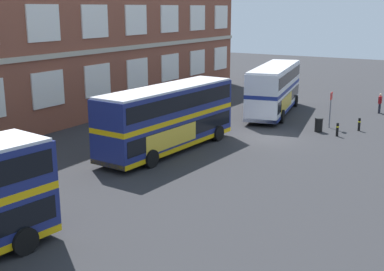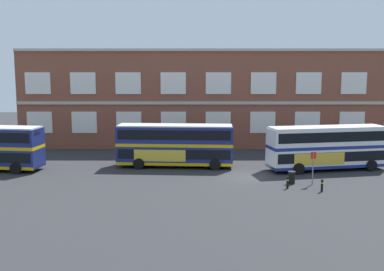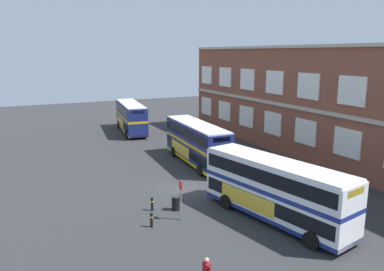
% 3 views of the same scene
% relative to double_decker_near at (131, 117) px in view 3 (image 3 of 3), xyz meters
% --- Properties ---
extents(ground_plane, '(120.00, 120.00, 0.00)m').
position_rel_double_decker_near_xyz_m(ground_plane, '(23.93, -0.86, -2.15)').
color(ground_plane, '#2B2B2D').
extents(brick_terminal_building, '(46.85, 8.19, 11.67)m').
position_rel_double_decker_near_xyz_m(brick_terminal_building, '(22.45, 15.12, 3.54)').
color(brick_terminal_building, brown).
rests_on(brick_terminal_building, ground).
extents(double_decker_near, '(11.24, 3.96, 4.07)m').
position_rel_double_decker_near_xyz_m(double_decker_near, '(0.00, 0.00, 0.00)').
color(double_decker_near, navy).
rests_on(double_decker_near, ground).
extents(double_decker_middle, '(11.14, 3.39, 4.07)m').
position_rel_double_decker_near_xyz_m(double_decker_middle, '(17.80, 1.31, 0.00)').
color(double_decker_middle, navy).
rests_on(double_decker_middle, ground).
extents(double_decker_far, '(11.29, 4.64, 4.07)m').
position_rel_double_decker_near_xyz_m(double_decker_far, '(31.90, -0.04, 0.00)').
color(double_decker_far, silver).
rests_on(double_decker_far, ground).
extents(bus_stand_flag, '(0.44, 0.10, 2.70)m').
position_rel_double_decker_near_xyz_m(bus_stand_flag, '(29.17, -5.60, -0.51)').
color(bus_stand_flag, slate).
rests_on(bus_stand_flag, ground).
extents(station_litter_bin, '(0.60, 0.60, 1.03)m').
position_rel_double_decker_near_xyz_m(station_litter_bin, '(27.55, -5.28, -1.63)').
color(station_litter_bin, black).
rests_on(station_litter_bin, ground).
extents(safety_bollard_west, '(0.19, 0.19, 0.95)m').
position_rel_double_decker_near_xyz_m(safety_bollard_west, '(26.91, -6.81, -1.66)').
color(safety_bollard_west, black).
rests_on(safety_bollard_west, ground).
extents(safety_bollard_east, '(0.19, 0.19, 0.95)m').
position_rel_double_decker_near_xyz_m(safety_bollard_east, '(29.33, -7.74, -1.66)').
color(safety_bollard_east, black).
rests_on(safety_bollard_east, ground).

